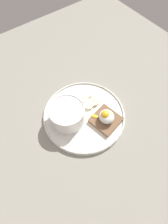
{
  "coord_description": "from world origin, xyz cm",
  "views": [
    {
      "loc": [
        23.33,
        -17.5,
        56.38
      ],
      "look_at": [
        0.0,
        0.0,
        5.0
      ],
      "focal_mm": 28.0,
      "sensor_mm": 36.0,
      "label": 1
    }
  ],
  "objects": [
    {
      "name": "banana_slice_left",
      "position": [
        -5.76,
        6.47,
        3.51
      ],
      "size": [
        3.68,
        3.65,
        1.12
      ],
      "color": "beige",
      "rests_on": "plate"
    },
    {
      "name": "toast_slice",
      "position": [
        6.32,
        4.47,
        3.77
      ],
      "size": [
        10.27,
        10.27,
        1.38
      ],
      "color": "brown",
      "rests_on": "plate"
    },
    {
      "name": "poached_egg",
      "position": [
        6.2,
        4.38,
        6.28
      ],
      "size": [
        7.03,
        6.12,
        4.19
      ],
      "color": "white",
      "rests_on": "toast_slice"
    },
    {
      "name": "ground_plane",
      "position": [
        0.0,
        0.0,
        1.0
      ],
      "size": [
        120.0,
        120.0,
        2.0
      ],
      "primitive_type": "cube",
      "color": "gray",
      "rests_on": "ground"
    },
    {
      "name": "oatmeal_bowl",
      "position": [
        -1.89,
        -5.48,
        6.47
      ],
      "size": [
        11.65,
        11.65,
        6.96
      ],
      "color": "white",
      "rests_on": "plate"
    },
    {
      "name": "banana_slice_right",
      "position": [
        -1.89,
        3.49,
        3.77
      ],
      "size": [
        3.9,
        3.76,
        1.81
      ],
      "color": "#F8EBBB",
      "rests_on": "plate"
    },
    {
      "name": "banana_slice_front",
      "position": [
        -1.78,
        5.89,
        3.54
      ],
      "size": [
        4.31,
        4.26,
        1.25
      ],
      "color": "beige",
      "rests_on": "plate"
    },
    {
      "name": "banana_slice_back",
      "position": [
        -4.67,
        3.94,
        3.81
      ],
      "size": [
        3.91,
        4.0,
        1.86
      ],
      "color": "#F0E8BE",
      "rests_on": "plate"
    },
    {
      "name": "plate",
      "position": [
        0.0,
        0.0,
        2.8
      ],
      "size": [
        28.4,
        28.4,
        1.6
      ],
      "color": "silver",
      "rests_on": "ground_plane"
    }
  ]
}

